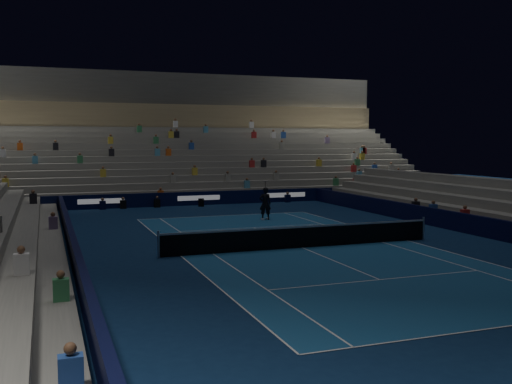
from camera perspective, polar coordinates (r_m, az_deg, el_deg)
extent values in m
plane|color=#0B2247|center=(26.12, 4.52, -5.46)|extent=(90.00, 90.00, 0.00)
cube|color=navy|center=(26.11, 4.52, -5.45)|extent=(10.97, 23.77, 0.01)
cube|color=black|center=(43.41, -5.65, -0.62)|extent=(44.00, 0.25, 1.00)
cube|color=black|center=(31.28, 20.94, -3.11)|extent=(0.25, 37.00, 1.00)
cube|color=black|center=(23.76, -17.38, -5.49)|extent=(0.25, 37.00, 1.00)
cube|color=slate|center=(44.40, -5.96, -0.82)|extent=(44.00, 1.00, 0.50)
cube|color=slate|center=(45.34, -6.27, -0.39)|extent=(44.00, 1.00, 1.00)
cube|color=slate|center=(46.28, -6.57, 0.03)|extent=(44.00, 1.00, 1.50)
cube|color=slate|center=(47.23, -6.85, 0.43)|extent=(44.00, 1.00, 2.00)
cube|color=slate|center=(48.19, -7.13, 0.82)|extent=(44.00, 1.00, 2.50)
cube|color=slate|center=(49.14, -7.39, 1.19)|extent=(44.00, 1.00, 3.00)
cube|color=slate|center=(50.10, -7.64, 1.54)|extent=(44.00, 1.00, 3.50)
cube|color=slate|center=(51.06, -7.89, 1.88)|extent=(44.00, 1.00, 4.00)
cube|color=slate|center=(52.03, -8.12, 2.21)|extent=(44.00, 1.00, 4.50)
cube|color=slate|center=(52.99, -8.35, 2.53)|extent=(44.00, 1.00, 5.00)
cube|color=slate|center=(53.96, -8.56, 2.84)|extent=(44.00, 1.00, 5.50)
cube|color=slate|center=(54.94, -8.78, 3.13)|extent=(44.00, 1.00, 6.00)
cube|color=#887754|center=(56.04, -9.05, 7.36)|extent=(44.00, 0.60, 2.20)
cube|color=#3F3F3D|center=(57.58, -9.36, 9.88)|extent=(44.00, 2.40, 3.00)
cube|color=slate|center=(31.84, 22.02, -3.46)|extent=(1.00, 37.00, 0.50)
cube|color=slate|center=(32.48, 23.35, -2.90)|extent=(1.00, 37.00, 1.00)
cube|color=slate|center=(23.79, -19.30, -6.15)|extent=(1.00, 37.00, 0.50)
cube|color=slate|center=(23.76, -21.75, -5.62)|extent=(1.00, 37.00, 1.00)
cylinder|color=#B2B2B7|center=(24.11, -9.50, -5.06)|extent=(0.10, 0.10, 1.10)
cylinder|color=#B2B2B7|center=(29.23, 16.04, -3.42)|extent=(0.10, 0.10, 1.10)
cube|color=black|center=(26.04, 4.53, -4.48)|extent=(12.80, 0.03, 0.90)
cube|color=white|center=(25.96, 4.54, -3.42)|extent=(12.80, 0.04, 0.08)
imported|color=black|center=(35.08, 0.91, -1.14)|extent=(0.80, 0.60, 1.97)
cube|color=black|center=(42.59, -5.38, -1.03)|extent=(0.53, 0.60, 0.56)
cylinder|color=black|center=(42.16, -5.24, -0.86)|extent=(0.24, 0.38, 0.16)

